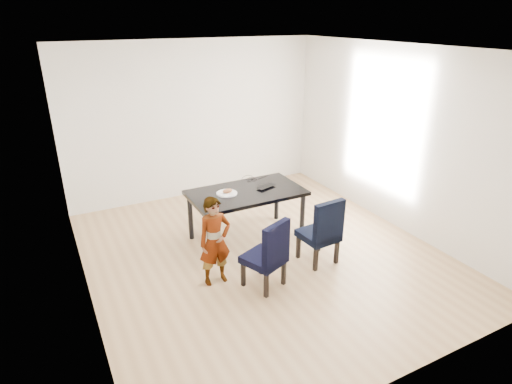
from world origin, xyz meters
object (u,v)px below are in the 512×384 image
dining_table (246,215)px  chair_left (264,253)px  chair_right (318,230)px  laptop (264,186)px  plate (227,193)px  child (215,241)px

dining_table → chair_left: 1.20m
chair_right → laptop: 1.09m
dining_table → laptop: laptop is taller
chair_right → plate: 1.36m
chair_left → laptop: bearing=38.9°
dining_table → laptop: (0.31, 0.04, 0.39)m
chair_left → laptop: chair_left is taller
chair_left → chair_right: chair_right is taller
chair_left → child: child is taller
chair_right → chair_left: bearing=-173.6°
chair_left → laptop: (0.65, 1.18, 0.32)m
chair_left → plate: 1.23m
dining_table → child: 1.16m
chair_right → plate: bearing=125.6°
child → plate: child is taller
chair_right → plate: (-0.85, 1.02, 0.30)m
chair_left → child: bearing=122.2°
chair_left → child: 0.60m
dining_table → plate: plate is taller
laptop → dining_table: bearing=-10.2°
plate → dining_table: bearing=-8.3°
dining_table → chair_left: (-0.34, -1.15, 0.07)m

